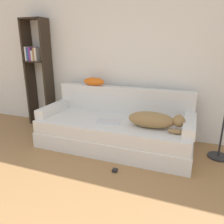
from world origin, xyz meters
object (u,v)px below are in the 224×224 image
object	(u,v)px
couch	(114,133)
laptop	(109,121)
throw_pillow	(94,81)
power_adapter	(115,170)
bookshelf	(38,67)
dog	(154,120)

from	to	relation	value
couch	laptop	size ratio (longest dim) A/B	5.73
laptop	throw_pillow	size ratio (longest dim) A/B	1.08
throw_pillow	power_adapter	size ratio (longest dim) A/B	6.04
bookshelf	power_adapter	distance (m)	2.40
dog	laptop	size ratio (longest dim) A/B	1.90
dog	laptop	world-z (taller)	dog
power_adapter	couch	bearing A→B (deg)	110.76
laptop	bookshelf	world-z (taller)	bookshelf
dog	power_adapter	distance (m)	0.82
laptop	power_adapter	bearing A→B (deg)	-79.12
laptop	couch	bearing A→B (deg)	47.79
couch	laptop	world-z (taller)	laptop
throw_pillow	dog	bearing A→B (deg)	-23.95
throw_pillow	power_adapter	world-z (taller)	throw_pillow
laptop	dog	bearing A→B (deg)	-17.14
couch	dog	bearing A→B (deg)	-9.59
dog	power_adapter	xyz separation A→B (m)	(-0.35, -0.54, -0.50)
power_adapter	laptop	bearing A→B (deg)	118.42
couch	laptop	xyz separation A→B (m)	(-0.05, -0.10, 0.22)
bookshelf	power_adapter	xyz separation A→B (m)	(1.87, -1.09, -1.05)
couch	dog	xyz separation A→B (m)	(0.59, -0.10, 0.32)
throw_pillow	bookshelf	xyz separation A→B (m)	(-1.14, 0.07, 0.18)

